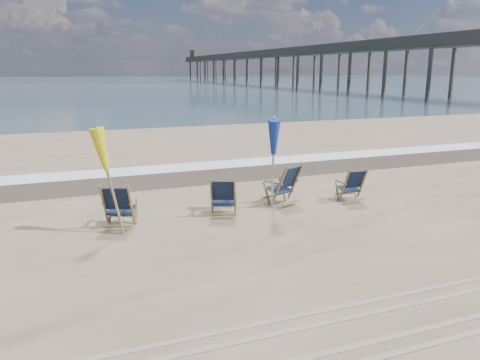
{
  "coord_description": "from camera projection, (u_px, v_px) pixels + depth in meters",
  "views": [
    {
      "loc": [
        -3.69,
        -7.38,
        3.32
      ],
      "look_at": [
        0.0,
        2.2,
        0.9
      ],
      "focal_mm": 35.0,
      "sensor_mm": 36.0,
      "label": 1
    }
  ],
  "objects": [
    {
      "name": "fishing_pier",
      "position": [
        291.0,
        63.0,
        88.2
      ],
      "size": [
        4.4,
        140.0,
        9.3
      ],
      "primitive_type": null,
      "color": "brown",
      "rests_on": "ground"
    },
    {
      "name": "tire_tracks",
      "position": [
        375.0,
        326.0,
        6.21
      ],
      "size": [
        80.0,
        1.3,
        0.01
      ],
      "primitive_type": null,
      "color": "gray",
      "rests_on": "ground"
    },
    {
      "name": "umbrella_yellow",
      "position": [
        109.0,
        154.0,
        9.3
      ],
      "size": [
        0.3,
        0.3,
        2.22
      ],
      "color": "olive",
      "rests_on": "ground"
    },
    {
      "name": "beach_chair_3",
      "position": [
        363.0,
        184.0,
        11.98
      ],
      "size": [
        0.63,
        0.7,
        0.92
      ],
      "primitive_type": null,
      "rotation": [
        0.0,
        0.0,
        3.08
      ],
      "color": "#111B33",
      "rests_on": "ground"
    },
    {
      "name": "beach_chair_2",
      "position": [
        296.0,
        183.0,
        11.83
      ],
      "size": [
        0.93,
        0.98,
        1.07
      ],
      "primitive_type": null,
      "rotation": [
        0.0,
        0.0,
        3.53
      ],
      "color": "#111B33",
      "rests_on": "ground"
    },
    {
      "name": "ocean",
      "position": [
        71.0,
        83.0,
        124.99
      ],
      "size": [
        400.0,
        400.0,
        0.0
      ],
      "primitive_type": "plane",
      "color": "#3A5361",
      "rests_on": "ground"
    },
    {
      "name": "wet_sand_strip",
      "position": [
        188.0,
        177.0,
        14.93
      ],
      "size": [
        200.0,
        2.6,
        0.0
      ],
      "primitive_type": "cube",
      "color": "#42362A",
      "rests_on": "ground"
    },
    {
      "name": "beach_chair_1",
      "position": [
        235.0,
        197.0,
        10.69
      ],
      "size": [
        0.84,
        0.88,
        0.96
      ],
      "primitive_type": null,
      "rotation": [
        0.0,
        0.0,
        2.75
      ],
      "color": "#111B33",
      "rests_on": "ground"
    },
    {
      "name": "beach_chair_0",
      "position": [
        131.0,
        206.0,
        9.88
      ],
      "size": [
        0.88,
        0.93,
        1.03
      ],
      "primitive_type": null,
      "rotation": [
        0.0,
        0.0,
        2.77
      ],
      "color": "#111B33",
      "rests_on": "ground"
    },
    {
      "name": "surf_foam",
      "position": [
        177.0,
        168.0,
        16.29
      ],
      "size": [
        200.0,
        1.4,
        0.01
      ],
      "primitive_type": "cube",
      "color": "silver",
      "rests_on": "ground"
    },
    {
      "name": "umbrella_blue",
      "position": [
        274.0,
        139.0,
        10.94
      ],
      "size": [
        0.3,
        0.3,
        2.28
      ],
      "color": "#A5A5AD",
      "rests_on": "ground"
    }
  ]
}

